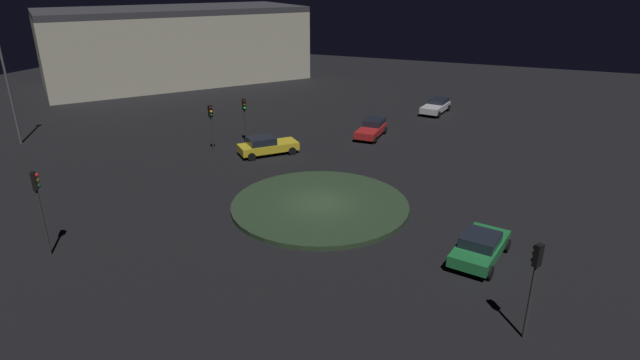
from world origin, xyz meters
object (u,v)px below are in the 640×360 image
at_px(traffic_light_southeast, 38,197).
at_px(traffic_light_southwest_near, 211,119).
at_px(streetlamp_south, 5,70).
at_px(traffic_light_northeast, 534,272).
at_px(traffic_light_southwest, 245,112).
at_px(car_silver, 436,106).
at_px(car_green, 480,246).
at_px(store_building, 176,45).
at_px(car_yellow, 267,146).
at_px(car_red, 372,128).

bearing_deg(traffic_light_southeast, traffic_light_southwest_near, 49.05).
bearing_deg(streetlamp_south, traffic_light_northeast, 75.21).
bearing_deg(traffic_light_northeast, traffic_light_southwest, -3.59).
distance_m(traffic_light_southwest, streetlamp_south, 19.07).
relative_size(car_silver, traffic_light_southeast, 1.01).
bearing_deg(car_green, car_silver, -154.70).
bearing_deg(store_building, traffic_light_southwest, 85.41).
bearing_deg(traffic_light_southwest, traffic_light_southwest_near, -68.51).
height_order(traffic_light_southwest, store_building, store_building).
relative_size(car_silver, store_building, 0.14).
bearing_deg(traffic_light_southwest, traffic_light_northeast, 3.70).
distance_m(car_silver, car_yellow, 20.39).
xyz_separation_m(car_green, car_red, (-17.84, -10.85, -0.02)).
xyz_separation_m(traffic_light_southeast, traffic_light_southwest, (-19.66, 0.09, -0.49)).
distance_m(car_yellow, car_green, 19.89).
height_order(car_red, store_building, store_building).
xyz_separation_m(traffic_light_northeast, store_building, (-37.81, -43.81, 1.65)).
bearing_deg(traffic_light_southeast, store_building, 73.63).
bearing_deg(car_yellow, car_green, -77.29).
distance_m(car_red, traffic_light_northeast, 26.78).
relative_size(traffic_light_northeast, traffic_light_southwest, 1.10).
relative_size(traffic_light_northeast, store_building, 0.12).
relative_size(car_silver, car_yellow, 1.00).
height_order(car_yellow, traffic_light_southwest, traffic_light_southwest).
relative_size(car_green, traffic_light_southeast, 1.01).
height_order(car_red, streetlamp_south, streetlamp_south).
distance_m(traffic_light_southwest_near, store_building, 31.15).
xyz_separation_m(traffic_light_southeast, streetlamp_south, (-12.64, -17.32, 2.86)).
bearing_deg(traffic_light_southwest, car_green, 10.77).
bearing_deg(traffic_light_northeast, traffic_light_southwest_near, 3.03).
xyz_separation_m(car_green, store_building, (-32.39, -41.57, 3.85)).
bearing_deg(car_yellow, traffic_light_southeast, -145.98).
bearing_deg(store_building, car_green, 90.75).
height_order(traffic_light_northeast, traffic_light_southwest, traffic_light_northeast).
distance_m(car_yellow, traffic_light_northeast, 24.93).
height_order(car_red, traffic_light_southeast, traffic_light_southeast).
xyz_separation_m(traffic_light_southwest, store_building, (-20.32, -21.59, 1.90)).
bearing_deg(traffic_light_southeast, traffic_light_northeast, -39.07).
distance_m(car_yellow, streetlamp_south, 21.62).
height_order(traffic_light_southeast, traffic_light_northeast, traffic_light_southeast).
height_order(car_silver, car_red, car_red).
xyz_separation_m(car_red, traffic_light_southwest_near, (8.89, -10.28, 2.02)).
height_order(traffic_light_southeast, store_building, store_building).
distance_m(car_red, traffic_light_southwest_near, 13.74).
xyz_separation_m(car_yellow, car_red, (-7.64, 6.22, -0.01)).
distance_m(car_red, traffic_light_southeast, 27.16).
height_order(car_green, traffic_light_southeast, traffic_light_southeast).
relative_size(car_yellow, streetlamp_south, 0.47).
bearing_deg(traffic_light_southeast, car_green, -23.92).
height_order(car_silver, car_green, car_green).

